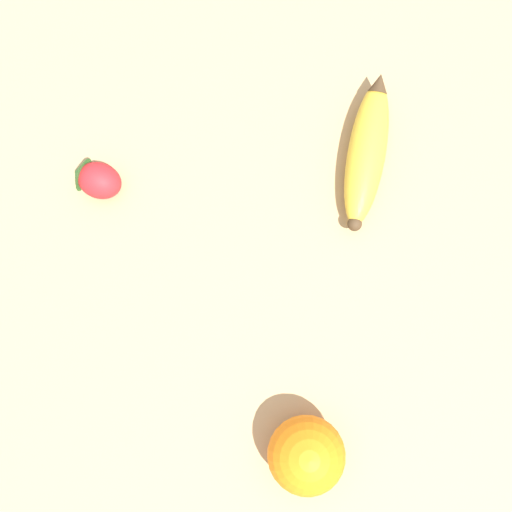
# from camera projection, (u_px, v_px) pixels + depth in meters

# --- Properties ---
(ground_plane) EXTENTS (3.00, 3.00, 0.00)m
(ground_plane) POSITION_uv_depth(u_px,v_px,m) (197.00, 291.00, 0.70)
(ground_plane) COLOR tan
(banana) EXTENTS (0.20, 0.05, 0.04)m
(banana) POSITION_uv_depth(u_px,v_px,m) (367.00, 151.00, 0.71)
(banana) COLOR gold
(banana) RESTS_ON ground_plane
(orange) EXTENTS (0.08, 0.08, 0.08)m
(orange) POSITION_uv_depth(u_px,v_px,m) (306.00, 455.00, 0.63)
(orange) COLOR orange
(orange) RESTS_ON ground_plane
(strawberry) EXTENTS (0.05, 0.06, 0.04)m
(strawberry) POSITION_uv_depth(u_px,v_px,m) (96.00, 179.00, 0.70)
(strawberry) COLOR red
(strawberry) RESTS_ON ground_plane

